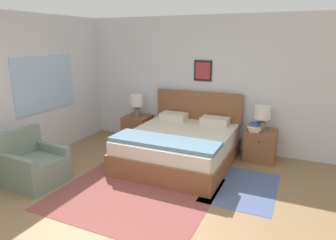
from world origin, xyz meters
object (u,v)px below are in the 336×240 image
at_px(bed, 180,146).
at_px(armchair, 34,166).
at_px(nightstand_near_window, 138,128).
at_px(table_lamp_near_window, 137,102).
at_px(nightstand_by_door, 260,145).
at_px(table_lamp_by_door, 263,114).

xyz_separation_m(bed, armchair, (-1.74, -1.66, -0.04)).
distance_m(armchair, nightstand_near_window, 2.44).
height_order(armchair, nightstand_near_window, armchair).
bearing_deg(table_lamp_near_window, bed, -29.90).
xyz_separation_m(nightstand_by_door, table_lamp_by_door, (-0.01, 0.01, 0.59)).
bearing_deg(nightstand_near_window, table_lamp_near_window, 134.03).
bearing_deg(nightstand_by_door, table_lamp_by_door, 122.96).
distance_m(bed, nightstand_near_window, 1.49).
bearing_deg(table_lamp_near_window, nightstand_by_door, -0.27).
height_order(nightstand_near_window, table_lamp_by_door, table_lamp_by_door).
bearing_deg(table_lamp_by_door, nightstand_near_window, -179.73).
relative_size(nightstand_near_window, table_lamp_near_window, 1.21).
relative_size(armchair, nightstand_by_door, 1.48).
bearing_deg(table_lamp_near_window, nightstand_near_window, -45.97).
bearing_deg(bed, table_lamp_by_door, 30.29).
xyz_separation_m(table_lamp_near_window, table_lamp_by_door, (2.59, 0.00, 0.00)).
distance_m(bed, armchair, 2.40).
bearing_deg(nightstand_near_window, armchair, -100.55).
bearing_deg(nightstand_near_window, nightstand_by_door, 0.00).
distance_m(table_lamp_near_window, table_lamp_by_door, 2.59).
height_order(nightstand_near_window, nightstand_by_door, same).
distance_m(bed, table_lamp_near_window, 1.60).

